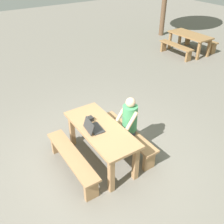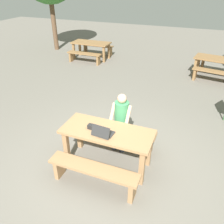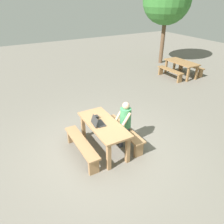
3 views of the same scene
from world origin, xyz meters
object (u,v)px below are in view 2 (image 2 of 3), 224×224
object	(u,v)px
person_seated	(121,118)
picnic_table_rear	(91,45)
picnic_table_front	(107,137)
small_pouch	(91,127)
laptop	(103,132)

from	to	relation	value
person_seated	picnic_table_rear	bearing A→B (deg)	121.58
person_seated	picnic_table_front	bearing A→B (deg)	-95.69
person_seated	picnic_table_rear	world-z (taller)	person_seated
picnic_table_front	picnic_table_rear	bearing A→B (deg)	118.61
picnic_table_front	small_pouch	distance (m)	0.35
laptop	small_pouch	world-z (taller)	laptop
person_seated	picnic_table_rear	distance (m)	6.30
laptop	small_pouch	distance (m)	0.30
laptop	picnic_table_rear	bearing A→B (deg)	-57.25
picnic_table_front	picnic_table_rear	xyz separation A→B (m)	(-3.24, 5.95, -0.04)
picnic_table_front	small_pouch	size ratio (longest dim) A/B	15.53
laptop	small_pouch	size ratio (longest dim) A/B	3.37
picnic_table_front	person_seated	world-z (taller)	person_seated
laptop	person_seated	world-z (taller)	person_seated
laptop	picnic_table_rear	size ratio (longest dim) A/B	0.22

